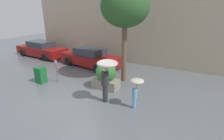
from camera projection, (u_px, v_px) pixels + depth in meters
ground_plane at (79, 98)px, 8.15m from camera, size 40.00×40.00×0.00m
building_facade at (133, 23)px, 12.56m from camera, size 18.00×0.30×6.00m
planter_box at (106, 75)px, 8.98m from camera, size 1.36×1.06×1.43m
person_adult at (106, 71)px, 7.33m from camera, size 0.89×0.89×1.96m
person_child at (136, 86)px, 7.06m from camera, size 0.56×0.56×1.30m
parked_car_near at (90, 58)px, 12.60m from camera, size 4.77×2.39×1.34m
parked_car_far at (41, 49)px, 15.18m from camera, size 4.82×2.11×1.34m
street_tree at (125, 7)px, 8.86m from camera, size 2.53×2.53×5.15m
parking_meter at (56, 67)px, 9.62m from camera, size 0.14×0.14×1.29m
newspaper_box at (41, 75)px, 9.75m from camera, size 0.50×0.44×0.90m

